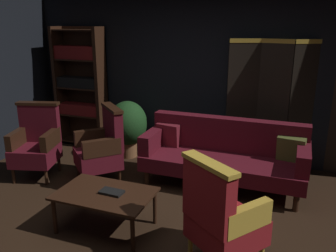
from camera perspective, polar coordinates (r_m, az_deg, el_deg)
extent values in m
plane|color=black|center=(3.85, -4.44, -17.01)|extent=(10.00, 10.00, 0.00)
cube|color=black|center=(5.56, 6.14, 9.06)|extent=(7.20, 0.10, 2.80)
cube|color=black|center=(5.31, 11.95, 3.49)|extent=(0.44, 0.20, 1.90)
cube|color=gold|center=(5.18, 12.57, 13.44)|extent=(0.44, 0.21, 0.06)
cube|color=black|center=(5.30, 16.67, 3.12)|extent=(0.46, 0.13, 1.90)
cube|color=gold|center=(5.17, 17.54, 13.07)|extent=(0.46, 0.14, 0.06)
cube|color=black|center=(5.35, 21.24, 2.81)|extent=(0.41, 0.26, 1.90)
cube|color=gold|center=(5.23, 22.32, 12.64)|extent=(0.42, 0.26, 0.06)
cube|color=black|center=(5.43, 25.67, 2.48)|extent=(0.45, 0.14, 1.90)
cube|color=black|center=(6.52, -17.14, 6.21)|extent=(0.06, 0.32, 2.05)
cube|color=black|center=(6.05, -10.79, 5.88)|extent=(0.06, 0.32, 2.05)
cube|color=black|center=(6.40, -13.32, 6.31)|extent=(0.90, 0.02, 2.05)
cube|color=black|center=(6.52, -13.49, -2.30)|extent=(0.86, 0.30, 0.02)
cube|color=black|center=(6.38, -13.78, 1.81)|extent=(0.86, 0.30, 0.02)
cube|color=maroon|center=(6.34, -13.94, 2.69)|extent=(0.78, 0.22, 0.19)
cube|color=black|center=(6.28, -14.08, 6.06)|extent=(0.86, 0.30, 0.02)
cube|color=black|center=(6.25, -14.25, 6.92)|extent=(0.78, 0.22, 0.17)
cube|color=black|center=(6.21, -14.40, 10.44)|extent=(0.86, 0.30, 0.02)
cube|color=maroon|center=(6.18, -14.59, 11.53)|extent=(0.78, 0.22, 0.22)
cube|color=black|center=(6.18, -14.73, 14.88)|extent=(0.86, 0.30, 0.02)
cylinder|color=black|center=(4.77, -3.46, -8.39)|extent=(0.07, 0.07, 0.22)
cylinder|color=black|center=(4.42, 20.14, -11.63)|extent=(0.07, 0.07, 0.22)
cylinder|color=black|center=(5.28, -0.78, -5.82)|extent=(0.07, 0.07, 0.22)
cylinder|color=black|center=(4.96, 20.32, -8.45)|extent=(0.07, 0.07, 0.22)
cube|color=#4C0F19|center=(4.68, 8.78, -6.28)|extent=(2.10, 0.76, 0.20)
cube|color=#4C0F19|center=(4.85, 9.74, -1.33)|extent=(2.10, 0.18, 0.46)
cube|color=#4C0F19|center=(4.87, -2.43, -2.25)|extent=(0.16, 0.68, 0.26)
cube|color=#4C0F19|center=(4.52, 21.18, -4.97)|extent=(0.16, 0.68, 0.26)
cube|color=maroon|center=(4.99, 0.06, -1.53)|extent=(0.36, 0.19, 0.35)
cube|color=#4C5123|center=(4.70, 19.40, -3.70)|extent=(0.36, 0.20, 0.35)
cylinder|color=black|center=(3.92, -18.01, -13.79)|extent=(0.04, 0.04, 0.39)
cylinder|color=black|center=(3.48, -5.77, -17.14)|extent=(0.04, 0.04, 0.39)
cylinder|color=black|center=(4.29, -13.49, -10.59)|extent=(0.04, 0.04, 0.39)
cylinder|color=black|center=(3.90, -2.15, -13.06)|extent=(0.04, 0.04, 0.39)
cube|color=black|center=(3.77, -10.25, -10.79)|extent=(1.00, 0.64, 0.03)
cylinder|color=gold|center=(3.73, 9.59, -16.41)|extent=(0.04, 0.04, 0.22)
cylinder|color=gold|center=(3.48, 3.65, -18.87)|extent=(0.04, 0.04, 0.22)
cube|color=maroon|center=(3.33, 9.50, -16.12)|extent=(0.78, 0.78, 0.24)
cube|color=maroon|center=(3.00, 6.54, -11.28)|extent=(0.52, 0.43, 0.54)
cube|color=gold|center=(2.87, 6.73, -6.17)|extent=(0.56, 0.46, 0.04)
cube|color=gold|center=(3.07, 12.81, -14.39)|extent=(0.37, 0.46, 0.22)
cube|color=gold|center=(3.37, 6.91, -11.06)|extent=(0.37, 0.46, 0.22)
cylinder|color=black|center=(5.14, -14.37, -7.00)|extent=(0.04, 0.04, 0.22)
cylinder|color=black|center=(4.73, -13.21, -9.08)|extent=(0.04, 0.04, 0.22)
cylinder|color=black|center=(5.24, -9.42, -6.24)|extent=(0.04, 0.04, 0.22)
cylinder|color=black|center=(4.83, -7.84, -8.19)|extent=(0.04, 0.04, 0.22)
cube|color=#4C0F19|center=(4.89, -11.36, -5.13)|extent=(0.79, 0.79, 0.24)
cube|color=#4C0F19|center=(4.82, -8.98, -0.42)|extent=(0.49, 0.47, 0.54)
cube|color=black|center=(4.74, -9.14, 2.93)|extent=(0.52, 0.51, 0.04)
cube|color=black|center=(5.03, -12.21, -1.76)|extent=(0.41, 0.42, 0.22)
cube|color=black|center=(4.59, -10.76, -3.49)|extent=(0.41, 0.42, 0.22)
cylinder|color=black|center=(5.26, -23.86, -7.43)|extent=(0.04, 0.04, 0.22)
cylinder|color=black|center=(5.06, -19.23, -7.85)|extent=(0.04, 0.04, 0.22)
cylinder|color=black|center=(5.63, -21.68, -5.59)|extent=(0.04, 0.04, 0.22)
cylinder|color=black|center=(5.44, -17.32, -5.90)|extent=(0.04, 0.04, 0.22)
cube|color=#4C0F19|center=(5.26, -20.78, -4.35)|extent=(0.69, 0.69, 0.24)
cube|color=#4C0F19|center=(5.34, -20.18, 0.43)|extent=(0.57, 0.27, 0.54)
cube|color=black|center=(5.27, -20.49, 3.46)|extent=(0.61, 0.29, 0.04)
cube|color=black|center=(5.29, -23.38, -1.87)|extent=(0.22, 0.51, 0.22)
cube|color=black|center=(5.08, -18.60, -2.08)|extent=(0.22, 0.51, 0.22)
cylinder|color=brown|center=(5.78, -6.46, -3.56)|extent=(0.28, 0.28, 0.28)
ellipsoid|color=#193D19|center=(5.65, -6.60, 0.45)|extent=(0.63, 0.63, 0.72)
cube|color=black|center=(3.73, -9.17, -10.58)|extent=(0.25, 0.15, 0.03)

